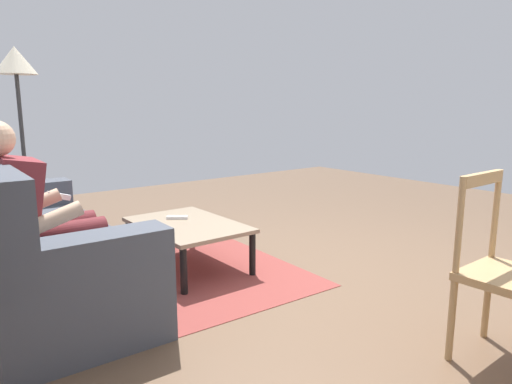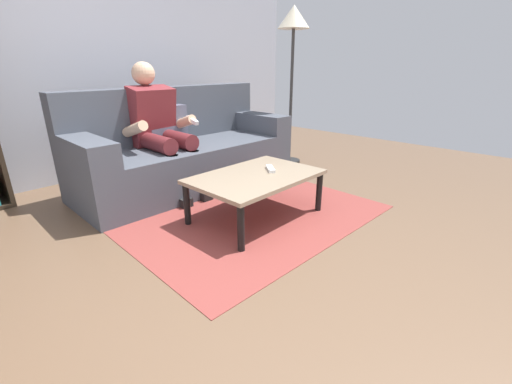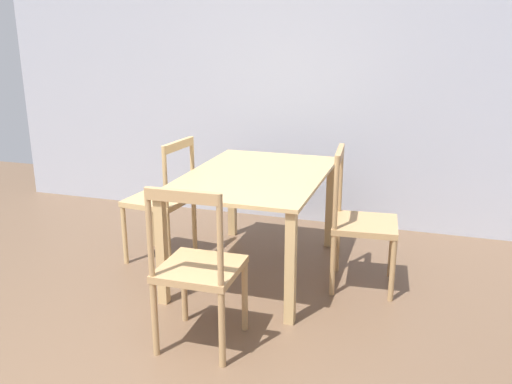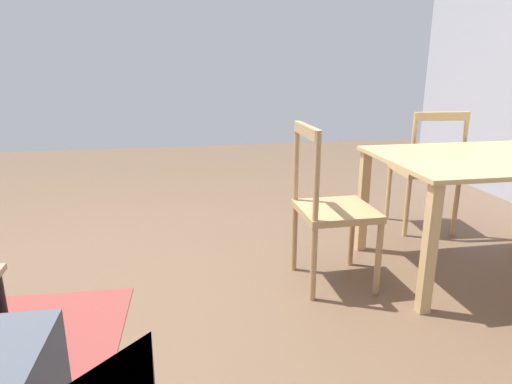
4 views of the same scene
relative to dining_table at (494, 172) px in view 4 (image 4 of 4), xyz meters
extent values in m
plane|color=brown|center=(2.30, -0.12, -0.63)|extent=(9.11, 9.11, 0.00)
cylinder|color=black|center=(2.74, 0.26, -0.47)|extent=(0.05, 0.05, 0.33)
cube|color=tan|center=(0.00, 0.00, 0.09)|extent=(1.38, 0.93, 0.02)
cube|color=tan|center=(0.64, -0.42, -0.28)|extent=(0.06, 0.06, 0.71)
cube|color=tan|center=(0.64, 0.42, -0.28)|extent=(0.06, 0.06, 0.71)
cube|color=tan|center=(0.99, 0.00, -0.19)|extent=(0.43, 0.43, 0.04)
cylinder|color=tan|center=(0.80, 0.19, -0.41)|extent=(0.04, 0.04, 0.45)
cylinder|color=tan|center=(0.80, -0.19, -0.41)|extent=(0.04, 0.04, 0.45)
cylinder|color=tan|center=(1.18, 0.19, -0.41)|extent=(0.04, 0.04, 0.45)
cylinder|color=tan|center=(1.18, -0.19, -0.41)|extent=(0.04, 0.04, 0.45)
cylinder|color=tan|center=(1.18, 0.19, 0.06)|extent=(0.03, 0.03, 0.50)
cylinder|color=tan|center=(1.18, -0.19, 0.06)|extent=(0.03, 0.03, 0.50)
cube|color=tan|center=(1.18, 0.00, 0.28)|extent=(0.04, 0.38, 0.06)
cube|color=tan|center=(0.00, -0.77, -0.16)|extent=(0.46, 0.46, 0.04)
cylinder|color=tan|center=(-0.21, -0.94, -0.40)|extent=(0.04, 0.04, 0.47)
cylinder|color=tan|center=(0.17, -0.97, -0.40)|extent=(0.04, 0.04, 0.47)
cylinder|color=tan|center=(-0.17, -0.56, -0.40)|extent=(0.04, 0.04, 0.47)
cylinder|color=tan|center=(0.21, -0.60, -0.40)|extent=(0.04, 0.04, 0.47)
cylinder|color=tan|center=(-0.17, -0.56, 0.07)|extent=(0.03, 0.03, 0.46)
cylinder|color=tan|center=(0.21, -0.60, 0.07)|extent=(0.03, 0.03, 0.46)
cube|color=tan|center=(0.02, -0.58, 0.27)|extent=(0.38, 0.07, 0.06)
camera|label=1|loc=(0.08, 2.29, 0.65)|focal=32.45mm
camera|label=2|loc=(1.36, -1.17, 0.53)|focal=23.74mm
camera|label=3|loc=(3.46, 1.11, 1.05)|focal=37.96mm
camera|label=4|loc=(1.87, 2.32, 0.64)|focal=31.28mm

